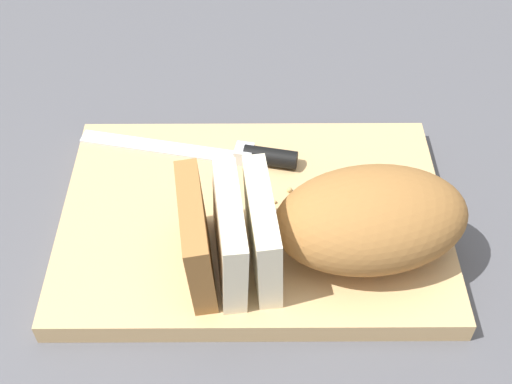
% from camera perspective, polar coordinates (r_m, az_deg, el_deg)
% --- Properties ---
extents(ground_plane, '(3.00, 3.00, 0.00)m').
position_cam_1_polar(ground_plane, '(0.71, -0.00, -2.99)').
color(ground_plane, '#4C4C51').
extents(cutting_board, '(0.40, 0.28, 0.02)m').
position_cam_1_polar(cutting_board, '(0.70, -0.00, -2.35)').
color(cutting_board, tan).
rests_on(cutting_board, ground_plane).
extents(bread_loaf, '(0.29, 0.15, 0.09)m').
position_cam_1_polar(bread_loaf, '(0.63, 7.05, -2.64)').
color(bread_loaf, '#996633').
rests_on(bread_loaf, cutting_board).
extents(bread_knife, '(0.25, 0.07, 0.02)m').
position_cam_1_polar(bread_knife, '(0.74, -1.39, 3.29)').
color(bread_knife, silver).
rests_on(bread_knife, cutting_board).
extents(crumb_near_knife, '(0.01, 0.01, 0.01)m').
position_cam_1_polar(crumb_near_knife, '(0.71, -0.39, 0.32)').
color(crumb_near_knife, tan).
rests_on(crumb_near_knife, cutting_board).
extents(crumb_near_loaf, '(0.00, 0.00, 0.00)m').
position_cam_1_polar(crumb_near_loaf, '(0.67, -4.41, -4.05)').
color(crumb_near_loaf, tan).
rests_on(crumb_near_loaf, cutting_board).
extents(crumb_stray_left, '(0.00, 0.00, 0.00)m').
position_cam_1_polar(crumb_stray_left, '(0.70, 1.83, -0.86)').
color(crumb_stray_left, tan).
rests_on(crumb_stray_left, cutting_board).
extents(crumb_stray_right, '(0.01, 0.01, 0.01)m').
position_cam_1_polar(crumb_stray_right, '(0.71, 3.08, 0.19)').
color(crumb_stray_right, tan).
rests_on(crumb_stray_right, cutting_board).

